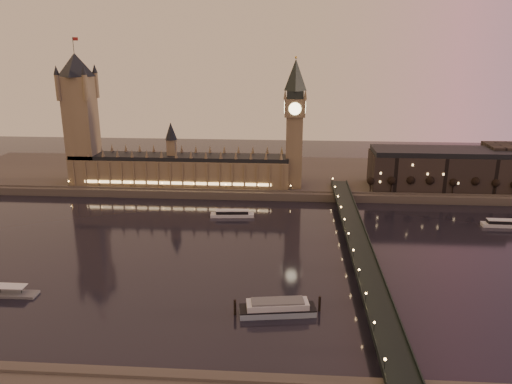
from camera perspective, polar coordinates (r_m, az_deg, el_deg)
ground at (r=304.26m, az=-6.02°, el=-6.72°), size 700.00×700.00×0.00m
far_embankment at (r=455.34m, az=1.23°, el=1.88°), size 560.00×130.00×6.00m
palace_of_westminster at (r=417.59m, az=-8.72°, el=2.93°), size 180.00×26.62×52.00m
victoria_tower at (r=434.06m, az=-19.46°, el=8.63°), size 31.68×31.68×118.00m
big_ben at (r=399.25m, az=4.45°, el=8.62°), size 17.68×17.68×104.00m
westminster_bridge at (r=300.53m, az=11.53°, el=-6.15°), size 13.20×260.00×15.30m
city_block at (r=441.22m, az=22.96°, el=2.59°), size 155.00×45.00×34.00m
bare_tree_0 at (r=402.73m, az=12.92°, el=1.17°), size 5.90×5.90×12.00m
bare_tree_1 at (r=405.55m, az=15.15°, el=1.12°), size 5.90×5.90×12.00m
bare_tree_2 at (r=408.97m, az=17.34°, el=1.06°), size 5.90×5.90×12.00m
bare_tree_3 at (r=412.98m, az=19.49°, el=1.01°), size 5.90×5.90×12.00m
bare_tree_4 at (r=417.55m, az=21.59°, el=0.95°), size 5.90×5.90×12.00m
bare_tree_5 at (r=422.68m, az=23.65°, el=0.90°), size 5.90×5.90×12.00m
bare_tree_6 at (r=428.34m, az=25.66°, el=0.84°), size 5.90×5.90×12.00m
cruise_boat_a at (r=358.97m, az=-2.73°, el=-2.49°), size 31.50×9.13×4.97m
cruise_boat_b at (r=379.05m, az=26.35°, el=-3.24°), size 27.20×7.41×4.99m
moored_barge at (r=237.10m, az=2.47°, el=-13.08°), size 40.36×14.96×7.48m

